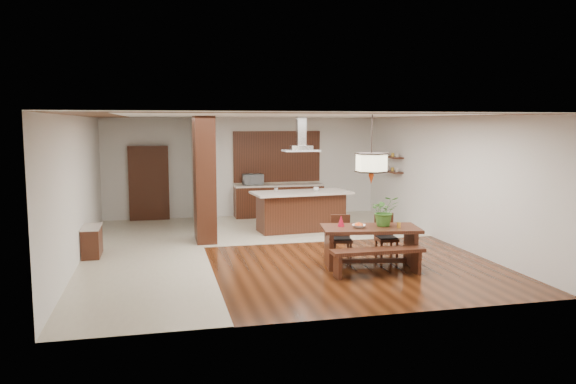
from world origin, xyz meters
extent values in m
plane|color=black|center=(0.00, 0.00, 0.00)|extent=(9.00, 9.00, 0.00)
cube|color=white|center=(0.00, 0.00, 2.90)|extent=(8.00, 9.00, 0.04)
cube|color=silver|center=(0.00, 4.50, 1.45)|extent=(8.00, 0.04, 2.90)
cube|color=silver|center=(0.00, -4.50, 1.45)|extent=(8.00, 0.04, 2.90)
cube|color=silver|center=(-4.00, 0.00, 1.45)|extent=(0.04, 9.00, 2.90)
cube|color=silver|center=(4.00, 0.00, 1.45)|extent=(0.04, 9.00, 2.90)
cube|color=beige|center=(-2.75, 0.00, 0.01)|extent=(2.50, 9.00, 0.01)
cube|color=beige|center=(1.25, 2.50, 0.01)|extent=(5.50, 4.00, 0.01)
cube|color=#422310|center=(0.00, 0.00, 2.88)|extent=(8.00, 9.00, 0.02)
cube|color=black|center=(-1.40, 1.20, 1.45)|extent=(0.45, 1.00, 2.90)
cube|color=silver|center=(-1.40, 3.30, 1.45)|extent=(0.18, 2.40, 2.90)
cube|color=black|center=(-3.81, 0.20, 0.32)|extent=(0.37, 0.88, 0.63)
cube|color=black|center=(-2.70, 4.40, 1.05)|extent=(1.10, 0.20, 2.10)
cube|color=black|center=(1.00, 4.20, 0.45)|extent=(2.60, 0.60, 0.90)
cube|color=beige|center=(1.00, 4.20, 0.92)|extent=(2.60, 0.62, 0.05)
cube|color=#9C692E|center=(1.00, 4.46, 1.75)|extent=(2.60, 0.08, 1.50)
cube|color=black|center=(3.87, 2.60, 1.40)|extent=(0.26, 0.90, 0.04)
cube|color=black|center=(3.87, 2.60, 1.80)|extent=(0.26, 0.90, 0.04)
cube|color=black|center=(1.49, -1.84, 0.74)|extent=(1.96, 1.21, 0.06)
cube|color=black|center=(0.70, -1.71, 0.35)|extent=(0.20, 0.74, 0.70)
cube|color=black|center=(2.27, -1.98, 0.35)|extent=(0.20, 0.74, 0.70)
imported|color=#386F25|center=(1.79, -1.81, 1.06)|extent=(0.57, 0.51, 0.59)
imported|color=beige|center=(1.24, -1.88, 0.80)|extent=(0.33, 0.33, 0.06)
cone|color=#A30B22|center=(0.96, -1.66, 0.87)|extent=(0.16, 0.16, 0.21)
cylinder|color=gold|center=(1.98, -2.05, 0.82)|extent=(0.09, 0.09, 0.11)
cube|color=black|center=(1.07, 1.86, 0.48)|extent=(2.21, 1.00, 0.97)
cube|color=beige|center=(1.07, 1.81, 0.99)|extent=(2.56, 1.30, 0.05)
imported|color=silver|center=(1.45, 1.78, 1.07)|extent=(0.15, 0.15, 0.11)
imported|color=#B5B8BC|center=(0.24, 4.23, 1.11)|extent=(0.59, 0.42, 0.32)
camera|label=1|loc=(-2.44, -11.77, 2.75)|focal=35.00mm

